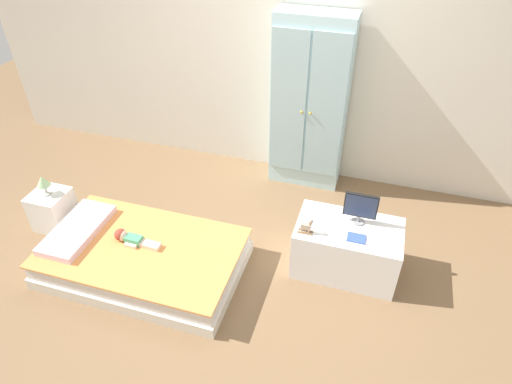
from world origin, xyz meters
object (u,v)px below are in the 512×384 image
doll (129,238)px  table_lamp (43,182)px  tv_stand (346,248)px  book_blue (356,238)px  tv_monitor (361,207)px  bed (144,258)px  rocking_horse_toy (307,226)px  nightstand (53,210)px  wardrobe (309,105)px

doll → table_lamp: bearing=166.3°
tv_stand → book_blue: (0.06, -0.11, 0.22)m
tv_monitor → doll: bearing=-162.6°
tv_stand → bed: bearing=-162.6°
rocking_horse_toy → doll: bearing=-167.4°
tv_monitor → table_lamp: bearing=-173.2°
doll → tv_monitor: (1.70, 0.53, 0.30)m
tv_stand → nightstand: bearing=-174.8°
nightstand → rocking_horse_toy: rocking_horse_toy is taller
wardrobe → tv_monitor: bearing=-59.3°
bed → tv_monitor: tv_monitor is taller
nightstand → bed: bearing=-13.6°
doll → rocking_horse_toy: size_ratio=2.93×
nightstand → table_lamp: 0.30m
bed → tv_monitor: bearing=19.5°
bed → nightstand: 1.05m
nightstand → tv_monitor: bearing=6.8°
table_lamp → tv_stand: 2.57m
bed → nightstand: bearing=166.4°
tv_monitor → rocking_horse_toy: tv_monitor is taller
tv_stand → table_lamp: bearing=-174.8°
wardrobe → book_blue: wardrobe is taller
bed → tv_stand: tv_stand is taller
doll → book_blue: 1.75m
doll → rocking_horse_toy: bearing=12.6°
doll → wardrobe: bearing=55.6°
tv_stand → doll: bearing=-164.7°
nightstand → wardrobe: 2.49m
table_lamp → tv_monitor: tv_monitor is taller
nightstand → tv_stand: 2.56m
tv_stand → wardrobe: bearing=116.8°
bed → table_lamp: bearing=166.4°
tv_stand → rocking_horse_toy: (-0.30, -0.15, 0.28)m
tv_monitor → book_blue: size_ratio=1.96×
bed → tv_stand: bearing=17.4°
table_lamp → tv_stand: bearing=5.2°
table_lamp → tv_stand: size_ratio=0.23×
bed → nightstand: size_ratio=4.35×
wardrobe → book_blue: 1.44m
doll → book_blue: book_blue is taller
nightstand → wardrobe: (1.98, 1.36, 0.66)m
tv_stand → rocking_horse_toy: 0.44m
tv_stand → tv_monitor: size_ratio=3.03×
table_lamp → tv_stand: table_lamp is taller
tv_monitor → rocking_horse_toy: bearing=-146.7°
table_lamp → rocking_horse_toy: (2.25, 0.08, 0.02)m
doll → table_lamp: size_ratio=2.13×
table_lamp → book_blue: (2.61, 0.12, -0.04)m
nightstand → tv_stand: bearing=5.2°
nightstand → book_blue: bearing=2.7°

